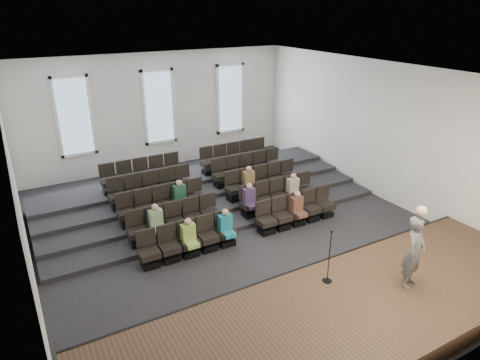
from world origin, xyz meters
The scene contains 14 objects.
ground centered at (0.00, 0.00, 0.00)m, with size 14.00×14.00×0.00m, color black.
ceiling centered at (0.00, 0.00, 5.01)m, with size 12.00×14.00×0.02m, color white.
wall_back centered at (0.00, 7.02, 2.50)m, with size 12.00×0.04×5.00m, color white.
wall_front centered at (0.00, -7.02, 2.50)m, with size 12.00×0.04×5.00m, color white.
wall_left centered at (-6.02, 0.00, 2.50)m, with size 0.04×14.00×5.00m, color white.
wall_right centered at (6.02, 0.00, 2.50)m, with size 0.04×14.00×5.00m, color white.
stage centered at (0.00, -5.10, 0.25)m, with size 11.80×3.60×0.50m, color #45341D.
stage_lip centered at (0.00, -3.33, 0.25)m, with size 11.80×0.06×0.52m, color black.
risers centered at (0.00, 3.17, 0.20)m, with size 11.80×4.80×0.60m.
seating_rows centered at (0.00, 1.54, 0.68)m, with size 6.80×4.70×1.67m.
windows centered at (0.00, 6.95, 2.70)m, with size 8.44×0.10×3.24m.
audience centered at (0.00, 0.32, 0.81)m, with size 5.45×2.64×1.10m.
speaker centered at (1.88, -5.18, 1.41)m, with size 0.67×0.44×1.82m, color #575653.
mic_stand centered at (0.24, -4.10, 0.92)m, with size 0.24×0.24×1.41m.
Camera 1 is at (-5.93, -10.68, 6.80)m, focal length 32.00 mm.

